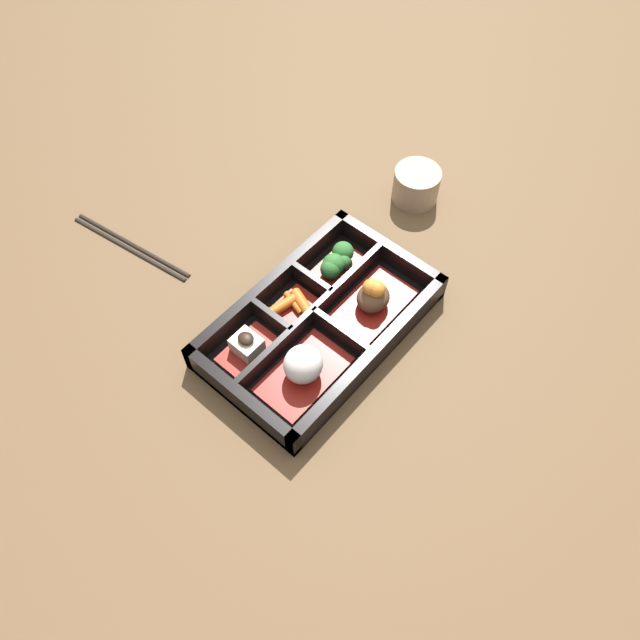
{
  "coord_description": "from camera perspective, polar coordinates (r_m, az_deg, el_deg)",
  "views": [
    {
      "loc": [
        0.34,
        0.29,
        0.72
      ],
      "look_at": [
        0.0,
        0.0,
        0.03
      ],
      "focal_mm": 35.0,
      "sensor_mm": 36.0,
      "label": 1
    }
  ],
  "objects": [
    {
      "name": "ground_plane",
      "position": [
        0.85,
        0.0,
        -0.92
      ],
      "size": [
        3.0,
        3.0,
        0.0
      ],
      "primitive_type": "plane",
      "color": "brown"
    },
    {
      "name": "bento_base",
      "position": [
        0.84,
        0.0,
        -0.74
      ],
      "size": [
        0.31,
        0.19,
        0.01
      ],
      "color": "black",
      "rests_on": "ground_plane"
    },
    {
      "name": "bento_rim",
      "position": [
        0.83,
        -0.16,
        -0.03
      ],
      "size": [
        0.31,
        0.19,
        0.04
      ],
      "color": "black",
      "rests_on": "ground_plane"
    },
    {
      "name": "bowl_stew",
      "position": [
        0.84,
        4.87,
        1.98
      ],
      "size": [
        0.12,
        0.07,
        0.05
      ],
      "color": "maroon",
      "rests_on": "bento_base"
    },
    {
      "name": "bowl_rice",
      "position": [
        0.78,
        -1.53,
        -4.31
      ],
      "size": [
        0.12,
        0.07,
        0.06
      ],
      "color": "maroon",
      "rests_on": "bento_base"
    },
    {
      "name": "bowl_greens",
      "position": [
        0.88,
        1.56,
        5.33
      ],
      "size": [
        0.08,
        0.05,
        0.04
      ],
      "color": "maroon",
      "rests_on": "bento_base"
    },
    {
      "name": "bowl_carrots",
      "position": [
        0.85,
        -2.4,
        1.33
      ],
      "size": [
        0.06,
        0.06,
        0.02
      ],
      "color": "maroon",
      "rests_on": "bento_base"
    },
    {
      "name": "bowl_tofu",
      "position": [
        0.81,
        -6.67,
        -2.43
      ],
      "size": [
        0.08,
        0.05,
        0.04
      ],
      "color": "maroon",
      "rests_on": "bento_base"
    },
    {
      "name": "tea_cup",
      "position": [
        0.99,
        8.8,
        12.15
      ],
      "size": [
        0.07,
        0.07,
        0.05
      ],
      "color": "gray",
      "rests_on": "ground_plane"
    },
    {
      "name": "chopsticks",
      "position": [
        0.97,
        -16.94,
        6.5
      ],
      "size": [
        0.05,
        0.22,
        0.01
      ],
      "color": "black",
      "rests_on": "ground_plane"
    }
  ]
}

